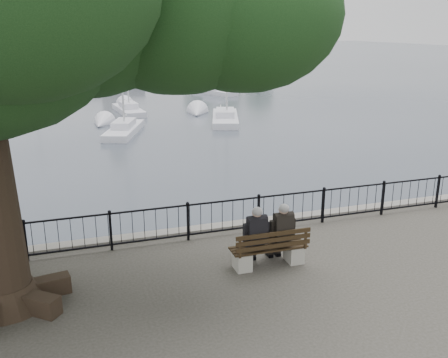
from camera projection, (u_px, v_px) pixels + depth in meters
name	position (u px, v px, depth m)	size (l,w,h in m)	color
harbor	(219.00, 245.00, 14.17)	(260.00, 260.00, 1.20)	slate
railing	(224.00, 216.00, 13.41)	(22.06, 0.06, 1.00)	black
bench	(269.00, 253.00, 11.74)	(1.84, 0.56, 0.97)	gray
person_left	(254.00, 238.00, 11.62)	(0.45, 0.76, 1.54)	black
person_right	(280.00, 235.00, 11.82)	(0.45, 0.76, 1.54)	black
lion_monument	(111.00, 64.00, 56.85)	(6.45, 6.45, 9.40)	slate
sailboat_b	(124.00, 128.00, 31.24)	(3.33, 5.71, 12.65)	silver
sailboat_d	(225.00, 118.00, 35.14)	(3.52, 6.43, 10.43)	silver
sailboat_f	(129.00, 109.00, 38.76)	(1.99, 5.53, 10.52)	silver
sailboat_g	(214.00, 91.00, 49.75)	(3.46, 5.91, 10.44)	silver
sailboat_h	(34.00, 91.00, 48.60)	(1.75, 5.12, 12.82)	silver
far_shore	(226.00, 41.00, 90.22)	(30.00, 8.60, 9.18)	#32302A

